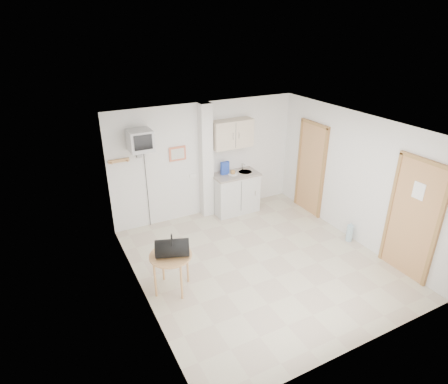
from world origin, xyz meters
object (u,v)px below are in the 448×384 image
crt_television (140,141)px  water_bottle (350,233)px  duffel_bag (172,248)px  round_table (171,259)px

crt_television → water_bottle: bearing=-32.8°
duffel_bag → water_bottle: size_ratio=1.54×
round_table → duffel_bag: bearing=-67.5°
round_table → water_bottle: size_ratio=1.77×
duffel_bag → water_bottle: duffel_bag is taller
round_table → duffel_bag: size_ratio=1.15×
crt_television → round_table: size_ratio=3.18×
water_bottle → round_table: bearing=176.5°
water_bottle → crt_television: bearing=147.2°
round_table → water_bottle: bearing=-3.5°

